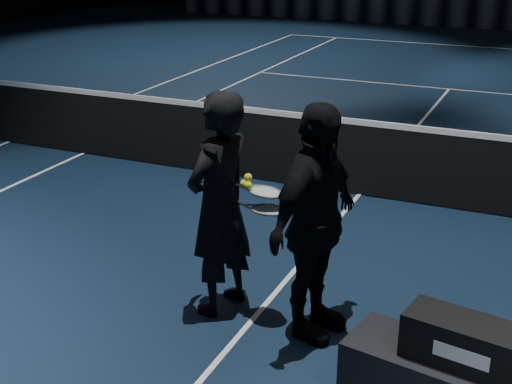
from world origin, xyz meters
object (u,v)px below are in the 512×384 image
Objects in this scene: racket_bag at (465,342)px; racket_upper at (265,192)px; player_b at (315,224)px; tennis_balls at (247,182)px; player_a at (219,205)px; racket_lower at (268,210)px.

racket_upper reaches higher than racket_bag.
player_b is (-1.27, 0.67, 0.34)m from racket_bag.
tennis_balls is (-0.59, 0.04, 0.24)m from player_b.
player_b reaches higher than racket_bag.
racket_bag is 2.26m from player_a.
racket_bag is 1.13× the size of racket_upper.
player_a is 0.85m from player_b.
player_b is at bearing 162.77° from racket_bag.
racket_lower is (-1.67, 0.70, 0.38)m from racket_bag.
racket_lower is 5.67× the size of tennis_balls.
player_b is 0.64m from tennis_balls.
racket_lower is 1.00× the size of racket_upper.
racket_bag is 1.13× the size of racket_lower.
player_a is 2.81× the size of racket_lower.
racket_upper is 5.67× the size of tennis_balls.
player_a is (-2.11, 0.72, 0.34)m from racket_bag.
tennis_balls reaches higher than racket_bag.
racket_lower is (0.45, -0.03, 0.04)m from player_a.
racket_upper is (-0.05, 0.04, 0.13)m from racket_lower.
tennis_balls is at bearing -170.43° from racket_upper.
racket_upper is at bearing 141.34° from racket_lower.
racket_upper is at bearing 167.36° from racket_bag.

